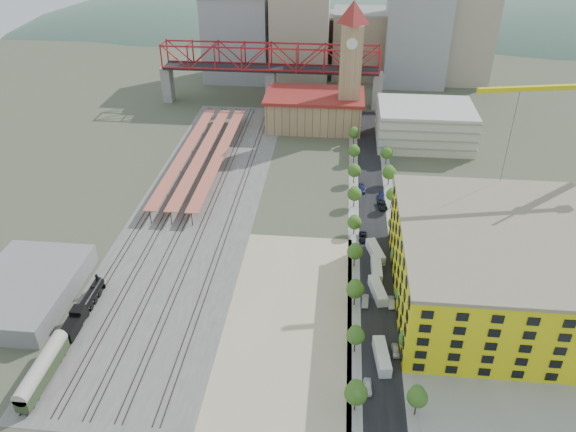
# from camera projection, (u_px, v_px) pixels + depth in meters

# --- Properties ---
(ground) EXTENTS (400.00, 400.00, 0.00)m
(ground) POSITION_uv_depth(u_px,v_px,m) (315.00, 242.00, 151.81)
(ground) COLOR #474C38
(ground) RESTS_ON ground
(ballast_strip) EXTENTS (36.00, 165.00, 0.06)m
(ballast_strip) POSITION_uv_depth(u_px,v_px,m) (199.00, 203.00, 169.66)
(ballast_strip) COLOR #605E59
(ballast_strip) RESTS_ON ground
(dirt_lot) EXTENTS (28.00, 67.00, 0.06)m
(dirt_lot) POSITION_uv_depth(u_px,v_px,m) (289.00, 319.00, 125.35)
(dirt_lot) COLOR tan
(dirt_lot) RESTS_ON ground
(street_asphalt) EXTENTS (12.00, 170.00, 0.06)m
(street_asphalt) POSITION_uv_depth(u_px,v_px,m) (373.00, 216.00, 163.21)
(street_asphalt) COLOR black
(street_asphalt) RESTS_ON ground
(sidewalk_west) EXTENTS (3.00, 170.00, 0.04)m
(sidewalk_west) POSITION_uv_depth(u_px,v_px,m) (354.00, 215.00, 163.67)
(sidewalk_west) COLOR gray
(sidewalk_west) RESTS_ON ground
(sidewalk_east) EXTENTS (3.00, 170.00, 0.04)m
(sidewalk_east) POSITION_uv_depth(u_px,v_px,m) (392.00, 217.00, 162.76)
(sidewalk_east) COLOR gray
(sidewalk_east) RESTS_ON ground
(construction_pad) EXTENTS (50.00, 90.00, 0.06)m
(construction_pad) POSITION_uv_depth(u_px,v_px,m) (502.00, 300.00, 131.05)
(construction_pad) COLOR gray
(construction_pad) RESTS_ON ground
(rail_tracks) EXTENTS (26.56, 160.00, 0.18)m
(rail_tracks) POSITION_uv_depth(u_px,v_px,m) (193.00, 203.00, 169.74)
(rail_tracks) COLOR #382B23
(rail_tracks) RESTS_ON ground
(platform_canopies) EXTENTS (16.00, 80.00, 4.12)m
(platform_canopies) POSITION_uv_depth(u_px,v_px,m) (203.00, 152.00, 191.38)
(platform_canopies) COLOR #C5634B
(platform_canopies) RESTS_ON ground
(station_hall) EXTENTS (38.00, 24.00, 13.10)m
(station_hall) POSITION_uv_depth(u_px,v_px,m) (314.00, 110.00, 218.44)
(station_hall) COLOR tan
(station_hall) RESTS_ON ground
(clock_tower) EXTENTS (12.00, 12.00, 52.00)m
(clock_tower) POSITION_uv_depth(u_px,v_px,m) (351.00, 56.00, 204.20)
(clock_tower) COLOR tan
(clock_tower) RESTS_ON ground
(parking_garage) EXTENTS (34.00, 26.00, 14.00)m
(parking_garage) POSITION_uv_depth(u_px,v_px,m) (425.00, 125.00, 204.66)
(parking_garage) COLOR silver
(parking_garage) RESTS_ON ground
(truss_bridge) EXTENTS (94.00, 9.60, 25.60)m
(truss_bridge) POSITION_uv_depth(u_px,v_px,m) (270.00, 61.00, 233.31)
(truss_bridge) COLOR gray
(truss_bridge) RESTS_ON ground
(construction_building) EXTENTS (44.60, 50.60, 18.80)m
(construction_building) POSITION_uv_depth(u_px,v_px,m) (497.00, 267.00, 126.42)
(construction_building) COLOR #F7F314
(construction_building) RESTS_ON ground
(warehouse) EXTENTS (22.00, 32.00, 5.00)m
(warehouse) POSITION_uv_depth(u_px,v_px,m) (25.00, 289.00, 130.50)
(warehouse) COLOR gray
(warehouse) RESTS_ON ground
(street_trees) EXTENTS (15.40, 124.40, 8.00)m
(street_trees) POSITION_uv_depth(u_px,v_px,m) (374.00, 235.00, 154.72)
(street_trees) COLOR #2D5C1B
(street_trees) RESTS_ON ground
(skyline) EXTENTS (133.00, 46.00, 60.00)m
(skyline) POSITION_uv_depth(u_px,v_px,m) (349.00, 32.00, 260.27)
(skyline) COLOR #9EA0A3
(skyline) RESTS_ON ground
(distant_hills) EXTENTS (647.00, 264.00, 227.00)m
(distant_hills) POSITION_uv_depth(u_px,v_px,m) (394.00, 138.00, 410.40)
(distant_hills) COLOR #4C6B59
(distant_hills) RESTS_ON ground
(locomotive) EXTENTS (2.69, 20.74, 5.19)m
(locomotive) POSITION_uv_depth(u_px,v_px,m) (85.00, 307.00, 126.19)
(locomotive) COLOR black
(locomotive) RESTS_ON ground
(coach) EXTENTS (2.98, 17.29, 5.43)m
(coach) POSITION_uv_depth(u_px,v_px,m) (42.00, 370.00, 108.80)
(coach) COLOR #2F3D21
(coach) RESTS_ON ground
(site_trailer_a) EXTENTS (3.61, 9.75, 2.61)m
(site_trailer_a) POSITION_uv_depth(u_px,v_px,m) (382.00, 356.00, 113.96)
(site_trailer_a) COLOR silver
(site_trailer_a) RESTS_ON ground
(site_trailer_b) EXTENTS (4.42, 9.59, 2.54)m
(site_trailer_b) POSITION_uv_depth(u_px,v_px,m) (378.00, 291.00, 132.03)
(site_trailer_b) COLOR silver
(site_trailer_b) RESTS_ON ground
(site_trailer_c) EXTENTS (2.60, 9.24, 2.52)m
(site_trailer_c) POSITION_uv_depth(u_px,v_px,m) (376.00, 269.00, 139.34)
(site_trailer_c) COLOR silver
(site_trailer_c) RESTS_ON ground
(site_trailer_d) EXTENTS (4.90, 9.71, 2.57)m
(site_trailer_d) POSITION_uv_depth(u_px,v_px,m) (375.00, 252.00, 145.65)
(site_trailer_d) COLOR silver
(site_trailer_d) RESTS_ON ground
(car_0) EXTENTS (1.74, 4.27, 1.45)m
(car_0) POSITION_uv_depth(u_px,v_px,m) (368.00, 387.00, 107.87)
(car_0) COLOR silver
(car_0) RESTS_ON ground
(car_1) EXTENTS (1.72, 4.47, 1.45)m
(car_1) POSITION_uv_depth(u_px,v_px,m) (365.00, 301.00, 129.62)
(car_1) COLOR #939498
(car_1) RESTS_ON ground
(car_2) EXTENTS (2.30, 4.93, 1.37)m
(car_2) POSITION_uv_depth(u_px,v_px,m) (363.00, 237.00, 152.66)
(car_2) COLOR black
(car_2) RESTS_ON ground
(car_3) EXTENTS (2.43, 5.23, 1.48)m
(car_3) POSITION_uv_depth(u_px,v_px,m) (362.00, 189.00, 175.93)
(car_3) COLOR navy
(car_3) RESTS_ON ground
(car_4) EXTENTS (1.78, 3.97, 1.33)m
(car_4) POSITION_uv_depth(u_px,v_px,m) (396.00, 351.00, 116.21)
(car_4) COLOR silver
(car_4) RESTS_ON ground
(car_5) EXTENTS (1.49, 4.23, 1.39)m
(car_5) POSITION_uv_depth(u_px,v_px,m) (391.00, 303.00, 129.27)
(car_5) COLOR #ACABB1
(car_5) RESTS_ON ground
(car_6) EXTENTS (3.11, 5.72, 1.52)m
(car_6) POSITION_uv_depth(u_px,v_px,m) (382.00, 205.00, 167.09)
(car_6) COLOR black
(car_6) RESTS_ON ground
(car_7) EXTENTS (2.21, 4.73, 1.34)m
(car_7) POSITION_uv_depth(u_px,v_px,m) (381.00, 196.00, 172.08)
(car_7) COLOR navy
(car_7) RESTS_ON ground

